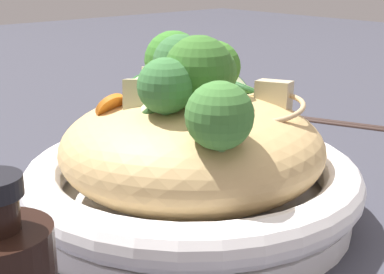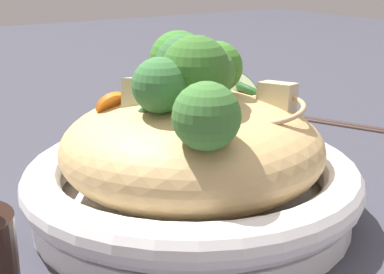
{
  "view_description": "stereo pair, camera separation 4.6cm",
  "coord_description": "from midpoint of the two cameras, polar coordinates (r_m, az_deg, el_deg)",
  "views": [
    {
      "loc": [
        0.29,
        0.33,
        0.21
      ],
      "look_at": [
        0.0,
        0.0,
        0.07
      ],
      "focal_mm": 53.64,
      "sensor_mm": 36.0,
      "label": 1
    },
    {
      "loc": [
        0.25,
        0.36,
        0.21
      ],
      "look_at": [
        0.0,
        0.0,
        0.07
      ],
      "focal_mm": 53.64,
      "sensor_mm": 36.0,
      "label": 2
    }
  ],
  "objects": [
    {
      "name": "serving_bowl",
      "position": [
        0.47,
        2.78,
        -5.06
      ],
      "size": [
        0.27,
        0.27,
        0.05
      ],
      "color": "white",
      "rests_on": "ground_plane"
    },
    {
      "name": "noodle_heap",
      "position": [
        0.46,
        2.87,
        -1.04
      ],
      "size": [
        0.21,
        0.21,
        0.09
      ],
      "color": "tan",
      "rests_on": "serving_bowl"
    },
    {
      "name": "chopsticks_pair",
      "position": [
        0.77,
        16.55,
        1.32
      ],
      "size": [
        0.1,
        0.23,
        0.01
      ],
      "color": "black",
      "rests_on": "ground_plane"
    },
    {
      "name": "ground_plane",
      "position": [
        0.48,
        2.74,
        -7.94
      ],
      "size": [
        3.0,
        3.0,
        0.0
      ],
      "primitive_type": "plane",
      "color": "#363741"
    },
    {
      "name": "chicken_chunks",
      "position": [
        0.48,
        2.83,
        4.83
      ],
      "size": [
        0.13,
        0.11,
        0.04
      ],
      "color": "#CAB989",
      "rests_on": "serving_bowl"
    },
    {
      "name": "zucchini_slices",
      "position": [
        0.48,
        3.96,
        4.35
      ],
      "size": [
        0.16,
        0.1,
        0.05
      ],
      "color": "beige",
      "rests_on": "serving_bowl"
    },
    {
      "name": "carrot_coins",
      "position": [
        0.46,
        1.59,
        3.81
      ],
      "size": [
        0.14,
        0.09,
        0.03
      ],
      "color": "orange",
      "rests_on": "serving_bowl"
    },
    {
      "name": "broccoli_florets",
      "position": [
        0.44,
        2.93,
        6.09
      ],
      "size": [
        0.11,
        0.16,
        0.07
      ],
      "color": "#A4B66F",
      "rests_on": "serving_bowl"
    }
  ]
}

